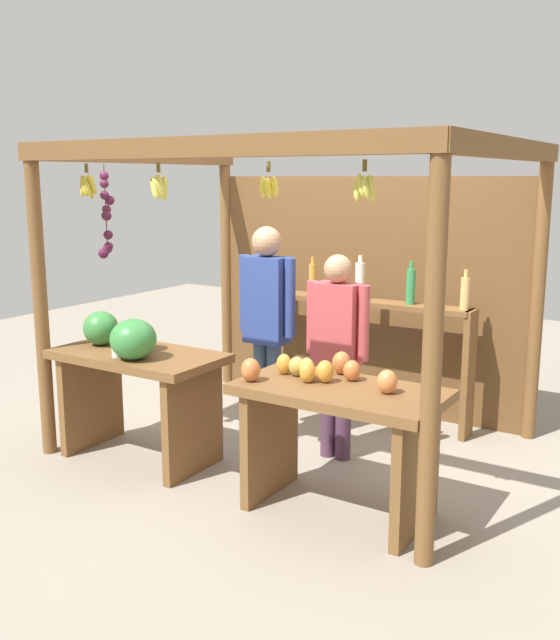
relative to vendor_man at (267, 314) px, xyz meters
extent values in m
plane|color=gray|center=(0.24, 0.02, -0.98)|extent=(12.00, 12.00, 0.00)
cylinder|color=brown|center=(-1.20, -1.07, 0.13)|extent=(0.10, 0.10, 2.20)
cylinder|color=brown|center=(1.68, -1.07, 0.13)|extent=(0.10, 0.10, 2.20)
cylinder|color=brown|center=(-1.20, 1.11, 0.13)|extent=(0.10, 0.10, 2.20)
cylinder|color=brown|center=(1.68, 1.11, 0.13)|extent=(0.10, 0.10, 2.20)
cube|color=brown|center=(0.24, -1.07, 1.17)|extent=(2.98, 0.12, 0.12)
cube|color=brown|center=(-1.20, 0.02, 1.17)|extent=(0.12, 2.29, 0.12)
cube|color=brown|center=(1.68, 0.02, 1.17)|extent=(0.12, 2.29, 0.12)
cube|color=brown|center=(0.24, 1.13, 0.02)|extent=(2.88, 0.04, 1.98)
cylinder|color=brown|center=(-0.77, -0.98, 1.06)|extent=(0.02, 0.02, 0.06)
ellipsoid|color=gold|center=(-0.72, -0.98, 0.95)|extent=(0.04, 0.09, 0.14)
ellipsoid|color=gold|center=(-0.75, -0.96, 0.92)|extent=(0.06, 0.06, 0.15)
ellipsoid|color=gold|center=(-0.77, -0.95, 0.94)|extent=(0.09, 0.04, 0.15)
ellipsoid|color=gold|center=(-0.80, -0.96, 0.94)|extent=(0.06, 0.07, 0.15)
ellipsoid|color=gold|center=(-0.80, -0.99, 0.94)|extent=(0.05, 0.06, 0.15)
ellipsoid|color=gold|center=(-0.77, -1.01, 0.94)|extent=(0.08, 0.04, 0.15)
ellipsoid|color=gold|center=(-0.74, -1.01, 0.94)|extent=(0.06, 0.06, 0.15)
cylinder|color=brown|center=(1.25, -0.98, 1.06)|extent=(0.02, 0.02, 0.06)
ellipsoid|color=#D1CC4C|center=(1.29, -0.99, 0.93)|extent=(0.04, 0.07, 0.13)
ellipsoid|color=#D1CC4C|center=(1.27, -0.96, 0.95)|extent=(0.07, 0.07, 0.13)
ellipsoid|color=#D1CC4C|center=(1.25, -0.96, 0.95)|extent=(0.07, 0.04, 0.13)
ellipsoid|color=#D1CC4C|center=(1.22, -0.97, 0.94)|extent=(0.06, 0.08, 0.13)
ellipsoid|color=#D1CC4C|center=(1.22, -1.00, 0.94)|extent=(0.04, 0.05, 0.13)
ellipsoid|color=#D1CC4C|center=(1.24, -1.01, 0.96)|extent=(0.06, 0.04, 0.13)
ellipsoid|color=#D1CC4C|center=(1.27, -1.01, 0.94)|extent=(0.06, 0.05, 0.13)
cylinder|color=brown|center=(-0.12, -1.01, 1.06)|extent=(0.02, 0.02, 0.06)
ellipsoid|color=#D1CC4C|center=(-0.10, -1.01, 0.93)|extent=(0.04, 0.07, 0.14)
ellipsoid|color=#D1CC4C|center=(-0.09, -0.99, 0.93)|extent=(0.06, 0.06, 0.15)
ellipsoid|color=#D1CC4C|center=(-0.11, -0.97, 0.94)|extent=(0.07, 0.04, 0.14)
ellipsoid|color=#D1CC4C|center=(-0.13, -0.98, 0.94)|extent=(0.06, 0.05, 0.14)
ellipsoid|color=#D1CC4C|center=(-0.14, -1.00, 0.95)|extent=(0.05, 0.08, 0.14)
ellipsoid|color=#D1CC4C|center=(-0.14, -1.01, 0.95)|extent=(0.05, 0.08, 0.14)
ellipsoid|color=#D1CC4C|center=(-0.13, -1.04, 0.94)|extent=(0.08, 0.06, 0.14)
ellipsoid|color=#D1CC4C|center=(-0.11, -1.05, 0.93)|extent=(0.06, 0.04, 0.14)
ellipsoid|color=#D1CC4C|center=(-0.09, -1.03, 0.93)|extent=(0.07, 0.07, 0.15)
cylinder|color=brown|center=(0.60, -0.89, 1.06)|extent=(0.02, 0.02, 0.06)
ellipsoid|color=yellow|center=(0.64, -0.88, 0.94)|extent=(0.04, 0.06, 0.12)
ellipsoid|color=yellow|center=(0.61, -0.86, 0.95)|extent=(0.07, 0.04, 0.12)
ellipsoid|color=yellow|center=(0.56, -0.87, 0.94)|extent=(0.06, 0.07, 0.13)
ellipsoid|color=yellow|center=(0.58, -0.91, 0.95)|extent=(0.06, 0.07, 0.13)
ellipsoid|color=yellow|center=(0.61, -0.91, 0.93)|extent=(0.06, 0.05, 0.12)
cylinder|color=#4C422D|center=(-0.86, -0.74, 0.81)|extent=(0.01, 0.01, 0.55)
sphere|color=#511938|center=(-0.84, -0.76, 1.01)|extent=(0.06, 0.06, 0.06)
sphere|color=#511938|center=(-0.83, -0.77, 0.95)|extent=(0.06, 0.06, 0.06)
sphere|color=#47142D|center=(-0.84, -0.77, 0.87)|extent=(0.06, 0.06, 0.06)
sphere|color=#47142D|center=(-0.83, -0.73, 0.84)|extent=(0.07, 0.07, 0.07)
sphere|color=#601E42|center=(-0.88, -0.71, 0.78)|extent=(0.06, 0.06, 0.06)
sphere|color=#47142D|center=(-0.84, -0.75, 0.73)|extent=(0.07, 0.07, 0.07)
sphere|color=#47142D|center=(-0.86, -0.73, 0.60)|extent=(0.07, 0.07, 0.07)
sphere|color=#511938|center=(-0.86, -0.72, 0.52)|extent=(0.06, 0.06, 0.06)
sphere|color=#601E42|center=(-0.88, -0.73, 0.50)|extent=(0.07, 0.07, 0.07)
sphere|color=#47142D|center=(-0.87, -0.77, 0.47)|extent=(0.07, 0.07, 0.07)
cube|color=brown|center=(-0.55, -0.80, -0.22)|extent=(1.21, 0.64, 0.06)
cube|color=brown|center=(-1.04, -0.80, -0.62)|extent=(0.06, 0.58, 0.72)
cube|color=brown|center=(-0.07, -0.80, -0.62)|extent=(0.06, 0.58, 0.72)
ellipsoid|color=#38843D|center=(-0.92, -0.78, -0.07)|extent=(0.30, 0.30, 0.25)
ellipsoid|color=#38843D|center=(-0.43, -0.97, -0.06)|extent=(0.42, 0.42, 0.27)
ellipsoid|color=#2D7533|center=(-0.57, -0.77, -0.09)|extent=(0.32, 0.32, 0.21)
cylinder|color=white|center=(-0.57, -0.98, -0.15)|extent=(0.07, 0.07, 0.09)
cube|color=brown|center=(1.03, -0.80, -0.22)|extent=(1.21, 0.64, 0.06)
cube|color=brown|center=(0.55, -0.80, -0.62)|extent=(0.06, 0.58, 0.72)
cube|color=brown|center=(1.52, -0.80, -0.62)|extent=(0.06, 0.58, 0.72)
ellipsoid|color=gold|center=(0.83, -0.82, -0.13)|extent=(0.13, 0.13, 0.13)
ellipsoid|color=#CC7038|center=(1.03, -0.65, -0.13)|extent=(0.14, 0.14, 0.12)
ellipsoid|color=#CC7038|center=(0.53, -0.98, -0.12)|extent=(0.15, 0.15, 0.14)
ellipsoid|color=#B79E47|center=(0.70, -0.73, -0.13)|extent=(0.14, 0.14, 0.12)
ellipsoid|color=#CC7038|center=(0.91, -0.55, -0.12)|extent=(0.14, 0.14, 0.14)
ellipsoid|color=gold|center=(0.61, -0.74, -0.13)|extent=(0.13, 0.13, 0.13)
ellipsoid|color=#E07F47|center=(1.31, -0.77, -0.13)|extent=(0.16, 0.16, 0.14)
ellipsoid|color=#A8B24C|center=(0.79, -0.76, -0.13)|extent=(0.11, 0.11, 0.13)
ellipsoid|color=gold|center=(0.92, -0.77, -0.13)|extent=(0.11, 0.11, 0.13)
cube|color=brown|center=(-0.60, 0.84, -0.48)|extent=(0.05, 0.20, 1.00)
cube|color=brown|center=(1.28, 0.84, -0.48)|extent=(0.05, 0.20, 1.00)
cube|color=brown|center=(0.34, 0.84, 0.00)|extent=(1.87, 0.22, 0.04)
cylinder|color=#994C1E|center=(-0.54, 0.84, 0.17)|extent=(0.06, 0.06, 0.29)
cylinder|color=#994C1E|center=(-0.54, 0.84, 0.35)|extent=(0.03, 0.03, 0.06)
cylinder|color=gold|center=(-0.09, 0.84, 0.15)|extent=(0.07, 0.07, 0.26)
cylinder|color=gold|center=(-0.09, 0.84, 0.31)|extent=(0.03, 0.03, 0.06)
cylinder|color=silver|center=(0.35, 0.84, 0.17)|extent=(0.08, 0.08, 0.30)
cylinder|color=silver|center=(0.35, 0.84, 0.35)|extent=(0.04, 0.04, 0.06)
cylinder|color=#338C4C|center=(0.79, 0.84, 0.16)|extent=(0.07, 0.07, 0.27)
cylinder|color=#338C4C|center=(0.79, 0.84, 0.33)|extent=(0.03, 0.03, 0.06)
cylinder|color=#D8B266|center=(1.22, 0.84, 0.14)|extent=(0.07, 0.07, 0.24)
cylinder|color=#D8B266|center=(1.22, 0.84, 0.29)|extent=(0.03, 0.03, 0.06)
cylinder|color=#3A5372|center=(-0.06, 0.00, -0.60)|extent=(0.11, 0.11, 0.76)
cylinder|color=#3A5372|center=(0.06, 0.00, -0.60)|extent=(0.11, 0.11, 0.76)
cube|color=#2D428C|center=(0.00, 0.00, 0.11)|extent=(0.32, 0.19, 0.64)
cylinder|color=#2D428C|center=(-0.20, 0.00, 0.14)|extent=(0.08, 0.08, 0.58)
cylinder|color=#2D428C|center=(0.20, 0.00, 0.14)|extent=(0.08, 0.08, 0.58)
sphere|color=tan|center=(0.00, 0.00, 0.54)|extent=(0.22, 0.22, 0.22)
cylinder|color=#4C3047|center=(0.55, -0.04, -0.63)|extent=(0.11, 0.11, 0.68)
cylinder|color=#4C3047|center=(0.67, -0.04, -0.63)|extent=(0.11, 0.11, 0.68)
cube|color=#BF474C|center=(0.61, -0.04, 0.00)|extent=(0.32, 0.19, 0.58)
cylinder|color=#BF474C|center=(0.41, -0.04, 0.03)|extent=(0.08, 0.08, 0.52)
cylinder|color=#BF474C|center=(0.81, -0.04, 0.03)|extent=(0.08, 0.08, 0.52)
sphere|color=tan|center=(0.61, -0.04, 0.38)|extent=(0.20, 0.20, 0.20)
camera|label=1|loc=(2.88, -4.36, 1.00)|focal=40.26mm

